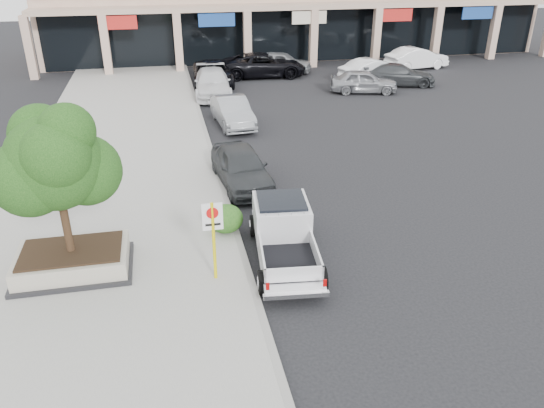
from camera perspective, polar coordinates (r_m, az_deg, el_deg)
The scene contains 18 objects.
ground at distance 15.43m, azimuth 3.20°, elevation -7.10°, with size 120.00×120.00×0.00m, color black.
sidewalk at distance 20.34m, azimuth -16.47°, elevation 0.72°, with size 8.00×52.00×0.15m, color gray.
curb at distance 20.33m, azimuth -5.36°, elevation 1.73°, with size 0.20×52.00×0.15m, color gray.
planter at distance 15.95m, azimuth -20.60°, elevation -5.71°, with size 3.20×2.20×0.68m.
planter_tree at distance 14.82m, azimuth -21.80°, elevation 4.36°, with size 2.90×2.55×4.00m.
no_parking_sign at distance 14.13m, azimuth -6.34°, elevation -2.87°, with size 0.55×0.09×2.30m.
hedge at distance 16.88m, azimuth -4.98°, elevation -1.59°, with size 1.10×0.99×0.94m, color #144313.
pickup_truck at distance 15.50m, azimuth 1.39°, elevation -3.52°, with size 1.83×4.94×1.56m, color silver, non-canonical shape.
curb_car_a at distance 20.46m, azimuth -3.32°, elevation 4.03°, with size 1.77×4.40×1.50m, color #2E3133.
curb_car_b at distance 27.62m, azimuth -4.28°, elevation 9.87°, with size 1.53×4.38×1.44m, color gray.
curb_car_c at distance 33.55m, azimuth -6.43°, elevation 12.81°, with size 2.16×5.30×1.54m, color silver.
curb_car_d at distance 36.26m, azimuth -6.36°, elevation 13.81°, with size 2.53×5.49×1.53m, color black.
lot_car_a at distance 34.52m, azimuth 9.82°, elevation 12.88°, with size 1.69×4.20×1.43m, color gray.
lot_car_b at distance 37.28m, azimuth 10.90°, elevation 13.90°, with size 1.68×4.83×1.59m, color silver.
lot_car_c at distance 36.87m, azimuth 13.42°, elevation 13.38°, with size 1.96×4.82×1.40m, color #2F3134.
lot_car_d at distance 38.39m, azimuth -0.88°, elevation 14.74°, with size 2.72×5.90×1.64m, color black.
lot_car_e at distance 39.65m, azimuth 0.97°, elevation 15.01°, with size 1.79×4.44×1.51m, color gray.
lot_car_f at distance 42.31m, azimuth 15.30°, elevation 14.89°, with size 1.67×4.79×1.58m, color white.
Camera 1 is at (-3.49, -12.42, 8.47)m, focal length 35.00 mm.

